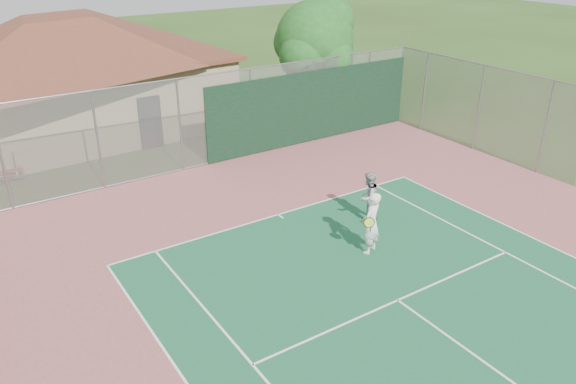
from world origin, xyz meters
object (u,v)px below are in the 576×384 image
at_px(player_white_front, 371,224).
at_px(clubhouse, 65,63).
at_px(player_grey_back, 368,198).
at_px(tree, 316,42).

bearing_deg(player_white_front, clubhouse, -99.19).
bearing_deg(player_grey_back, player_white_front, 36.89).
relative_size(clubhouse, player_grey_back, 8.77).
bearing_deg(player_white_front, player_grey_back, -152.18).
relative_size(tree, player_grey_back, 3.54).
relative_size(clubhouse, tree, 2.48).
xyz_separation_m(clubhouse, tree, (9.64, -5.28, 0.74)).
distance_m(tree, player_white_front, 12.05).
relative_size(player_white_front, player_grey_back, 1.12).
xyz_separation_m(tree, player_white_front, (-5.53, -10.31, -2.85)).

